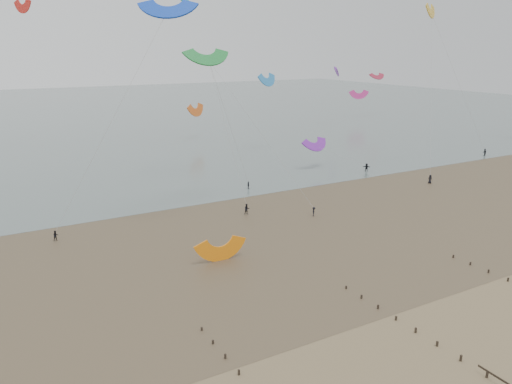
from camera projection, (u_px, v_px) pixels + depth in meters
ground at (396, 352)px, 45.37m from camera, size 500.00×500.00×0.00m
sea_and_shore at (203, 239)px, 72.26m from camera, size 500.00×665.00×0.03m
kitesurfers at (320, 185)px, 97.33m from camera, size 156.82×23.05×1.89m
grounded_kite at (221, 260)px, 64.99m from camera, size 6.15×4.89×3.28m
kites_airborne at (60, 87)px, 107.72m from camera, size 222.09×102.77×36.58m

